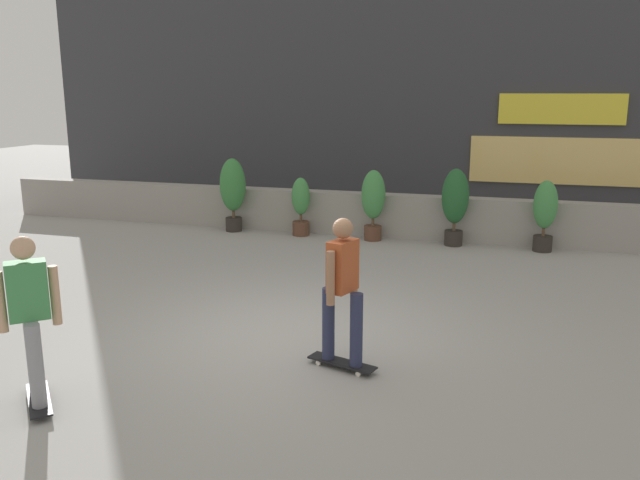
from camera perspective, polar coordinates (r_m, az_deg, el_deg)
ground_plane at (r=8.20m, az=-3.04°, el=-8.41°), size 48.00×48.00×0.00m
planter_wall at (r=13.67m, az=5.42°, el=2.23°), size 18.00×0.40×0.90m
building_backdrop at (r=17.38m, az=8.33°, el=13.71°), size 20.00×2.08×6.50m
potted_plant_0 at (r=14.14m, az=-7.73°, el=4.52°), size 0.56×0.56×1.59m
potted_plant_1 at (r=13.62m, az=-1.71°, el=3.17°), size 0.38×0.38×1.24m
potted_plant_2 at (r=13.19m, az=4.74°, el=3.55°), size 0.49×0.49×1.45m
potted_plant_3 at (r=12.94m, az=11.87°, el=3.39°), size 0.53×0.53×1.53m
potted_plant_4 at (r=12.94m, az=19.29°, el=2.40°), size 0.45×0.45×1.37m
skater_far_right at (r=6.71m, az=-24.29°, el=-6.01°), size 0.69×0.72×1.70m
skater_by_wall_right at (r=6.95m, az=2.00°, el=-4.17°), size 0.82×0.54×1.70m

